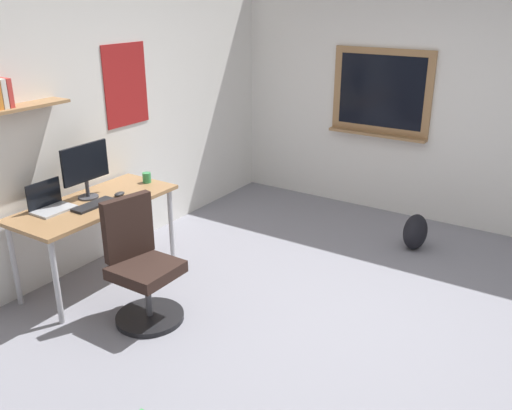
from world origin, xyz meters
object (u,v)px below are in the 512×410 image
laptop (50,203)px  computer_mouse (119,194)px  desk (95,210)px  office_chair (141,269)px  keyboard (94,205)px  backpack (415,232)px  coffee_mug (147,178)px  monitor_primary (85,167)px

laptop → computer_mouse: size_ratio=2.98×
desk → office_chair: 0.80m
laptop → keyboard: laptop is taller
keyboard → backpack: 3.00m
computer_mouse → coffee_mug: coffee_mug is taller
laptop → backpack: (2.41, -2.24, -0.61)m
desk → laptop: bearing=154.7°
desk → backpack: 2.99m
desk → backpack: desk is taller
desk → computer_mouse: computer_mouse is taller
monitor_primary → backpack: (2.06, -2.19, -0.82)m
coffee_mug → backpack: (1.49, -2.06, -0.60)m
office_chair → keyboard: size_ratio=2.57×
coffee_mug → laptop: bearing=169.0°
monitor_primary → office_chair: bearing=-107.8°
office_chair → laptop: laptop is taller
desk → office_chair: office_chair is taller
office_chair → laptop: 0.95m
backpack → coffee_mug: bearing=125.9°
computer_mouse → coffee_mug: 0.39m
laptop → computer_mouse: laptop is taller
backpack → keyboard: bearing=137.1°
laptop → keyboard: size_ratio=0.84×
computer_mouse → desk: bearing=159.6°
laptop → keyboard: 0.34m
monitor_primary → keyboard: (-0.10, -0.18, -0.26)m
laptop → monitor_primary: monitor_primary is taller
backpack → desk: bearing=135.1°
monitor_primary → keyboard: monitor_primary is taller
keyboard → coffee_mug: coffee_mug is taller
coffee_mug → keyboard: bearing=-175.7°
office_chair → coffee_mug: office_chair is taller
desk → monitor_primary: bearing=70.8°
laptop → monitor_primary: bearing=-7.9°
laptop → monitor_primary: size_ratio=0.67×
desk → keyboard: bearing=-131.8°
coffee_mug → monitor_primary: bearing=167.1°
keyboard → coffee_mug: size_ratio=4.02×
desk → computer_mouse: 0.24m
desk → coffee_mug: bearing=-2.7°
laptop → coffee_mug: bearing=-11.0°
laptop → backpack: size_ratio=0.89×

